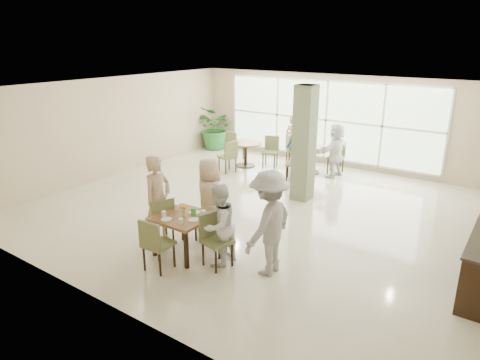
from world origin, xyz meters
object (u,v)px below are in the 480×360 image
Objects in this scene: round_table_left at (246,149)px; teen_standing at (269,223)px; round_table_right at (310,154)px; teen_right at (219,225)px; adult_standing at (293,140)px; potted_plant at (216,128)px; teen_far at (209,198)px; adult_b at (336,150)px; teen_left at (158,200)px; main_table at (184,221)px; adult_a at (299,150)px.

teen_standing is (3.94, -5.09, 0.35)m from round_table_left.
teen_right is at bearing -79.09° from round_table_right.
adult_standing is at bearing 150.18° from round_table_right.
potted_plant reaches higher than round_table_left.
potted_plant is (-4.02, 0.63, 0.20)m from round_table_right.
teen_far is at bearing 109.02° from adult_standing.
round_table_right is 0.78m from adult_b.
teen_far is at bearing -107.70° from teen_standing.
teen_standing is at bearing -86.35° from teen_left.
adult_b is at bearing 12.61° from round_table_left.
teen_standing reaches higher than round_table_left.
teen_standing is (1.61, 0.32, 0.25)m from main_table.
teen_standing is at bearing 122.66° from adult_standing.
teen_left reaches higher than teen_far.
teen_right is at bearing -92.80° from teen_left.
main_table is 0.52× the size of teen_standing.
teen_far is at bearing 97.64° from main_table.
adult_b is at bearing -167.39° from teen_standing.
teen_far is at bearing -63.90° from round_table_left.
main_table is 5.89m from round_table_left.
teen_right is 5.96m from adult_b.
round_table_right is at bearing 157.99° from adult_standing.
potted_plant is at bearing -86.47° from adult_b.
round_table_right is at bearing -8.86° from potted_plant.
adult_b is 0.99× the size of adult_standing.
teen_right is at bearing -57.96° from adult_a.
potted_plant is 1.00× the size of adult_b.
teen_standing reaches higher than potted_plant.
teen_right is 0.90m from teen_standing.
adult_b reaches higher than round_table_left.
round_table_right is 0.99m from adult_standing.
main_table is at bearing -78.39° from teen_standing.
teen_left is 2.34m from teen_standing.
teen_right is 0.82× the size of teen_standing.
teen_left reaches higher than round_table_left.
main_table is 0.55× the size of adult_a.
teen_far is (-0.12, 0.88, 0.15)m from main_table.
round_table_left is at bearing -167.10° from adult_a.
adult_a is at bearing -65.93° from teen_far.
round_table_left is 1.52m from adult_standing.
main_table is 0.54× the size of teen_left.
adult_b is (0.72, 0.85, -0.08)m from adult_a.
round_table_left is 0.55× the size of teen_standing.
potted_plant is 0.92× the size of adult_a.
teen_far is 1.82m from teen_standing.
teen_standing reaches higher than adult_b.
adult_a is (-1.95, 4.84, -0.05)m from teen_standing.
adult_a reaches higher than adult_standing.
adult_a is 1.08× the size of adult_standing.
teen_far is 1.03× the size of adult_standing.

